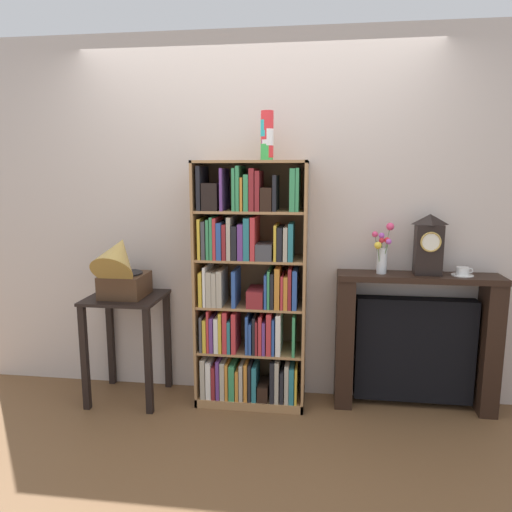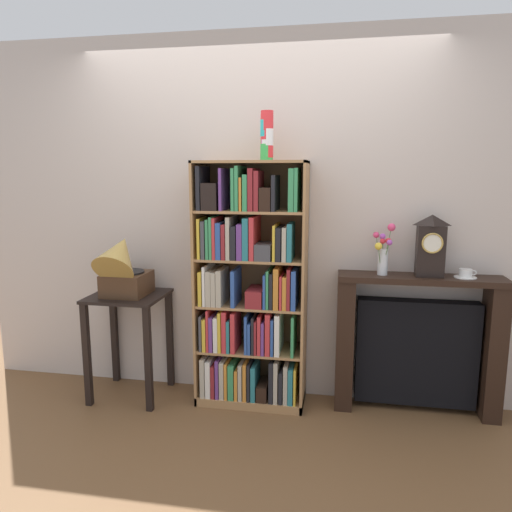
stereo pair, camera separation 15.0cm
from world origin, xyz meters
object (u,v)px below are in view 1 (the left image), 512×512
teacup_with_saucer (463,272)px  flower_vase (382,251)px  cup_stack (267,136)px  side_table_left (127,324)px  mantel_clock (429,245)px  bookshelf (249,295)px  gramophone (120,267)px  fireplace_mantel (415,342)px

teacup_with_saucer → flower_vase: bearing=179.9°
cup_stack → side_table_left: bearing=-177.2°
mantel_clock → bookshelf: bearing=-177.3°
mantel_clock → side_table_left: bearing=-176.9°
side_table_left → mantel_clock: mantel_clock is taller
bookshelf → teacup_with_saucer: bearing=2.4°
mantel_clock → gramophone: bearing=-175.2°
cup_stack → teacup_with_saucer: 1.58m
cup_stack → teacup_with_saucer: bearing=2.9°
mantel_clock → flower_vase: bearing=179.3°
gramophone → fireplace_mantel: size_ratio=0.47×
gramophone → flower_vase: bearing=5.8°
gramophone → teacup_with_saucer: (2.31, 0.18, -0.01)m
gramophone → teacup_with_saucer: bearing=4.4°
mantel_clock → flower_vase: mantel_clock is taller
flower_vase → teacup_with_saucer: size_ratio=2.43×
bookshelf → side_table_left: 0.91m
bookshelf → fireplace_mantel: bookshelf is taller
bookshelf → cup_stack: bearing=-3.3°
mantel_clock → fireplace_mantel: bearing=154.2°
teacup_with_saucer → bookshelf: bearing=-177.6°
gramophone → mantel_clock: (2.08, 0.18, 0.17)m
side_table_left → cup_stack: bearing=2.8°
bookshelf → mantel_clock: bearing=2.7°
cup_stack → side_table_left: (-1.01, -0.05, -1.31)m
bookshelf → side_table_left: size_ratio=2.23×
flower_vase → gramophone: bearing=-174.2°
gramophone → flower_vase: (1.79, 0.18, 0.12)m
cup_stack → mantel_clock: size_ratio=0.78×
gramophone → mantel_clock: 2.10m
side_table_left → gramophone: 0.44m
cup_stack → teacup_with_saucer: cup_stack is taller
bookshelf → teacup_with_saucer: size_ratio=12.10×
side_table_left → mantel_clock: 2.17m
gramophone → side_table_left: bearing=90.0°
cup_stack → gramophone: bearing=-173.6°
bookshelf → flower_vase: size_ratio=4.99×
fireplace_mantel → mantel_clock: mantel_clock is taller
side_table_left → flower_vase: bearing=3.7°
cup_stack → fireplace_mantel: 1.74m
gramophone → fireplace_mantel: 2.11m
gramophone → teacup_with_saucer: size_ratio=3.64×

